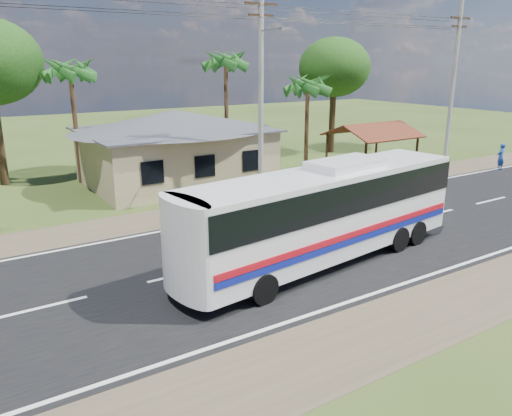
{
  "coord_description": "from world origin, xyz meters",
  "views": [
    {
      "loc": [
        -10.89,
        -14.97,
        7.18
      ],
      "look_at": [
        -0.77,
        1.0,
        1.6
      ],
      "focal_mm": 35.0,
      "sensor_mm": 36.0,
      "label": 1
    }
  ],
  "objects_px": {
    "motorcycle": "(249,203)",
    "person": "(501,157)",
    "waiting_shed": "(373,132)",
    "coach_bus": "(326,206)"
  },
  "relations": [
    {
      "from": "waiting_shed",
      "to": "coach_bus",
      "type": "distance_m",
      "value": 16.11
    },
    {
      "from": "person",
      "to": "waiting_shed",
      "type": "bearing_deg",
      "value": -32.14
    },
    {
      "from": "motorcycle",
      "to": "person",
      "type": "height_order",
      "value": "person"
    },
    {
      "from": "waiting_shed",
      "to": "coach_bus",
      "type": "bearing_deg",
      "value": -140.7
    },
    {
      "from": "motorcycle",
      "to": "waiting_shed",
      "type": "bearing_deg",
      "value": -94.56
    },
    {
      "from": "coach_bus",
      "to": "person",
      "type": "distance_m",
      "value": 21.56
    },
    {
      "from": "waiting_shed",
      "to": "person",
      "type": "relative_size",
      "value": 2.83
    },
    {
      "from": "waiting_shed",
      "to": "motorcycle",
      "type": "height_order",
      "value": "waiting_shed"
    },
    {
      "from": "waiting_shed",
      "to": "motorcycle",
      "type": "relative_size",
      "value": 2.73
    },
    {
      "from": "person",
      "to": "coach_bus",
      "type": "bearing_deg",
      "value": 10.82
    }
  ]
}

